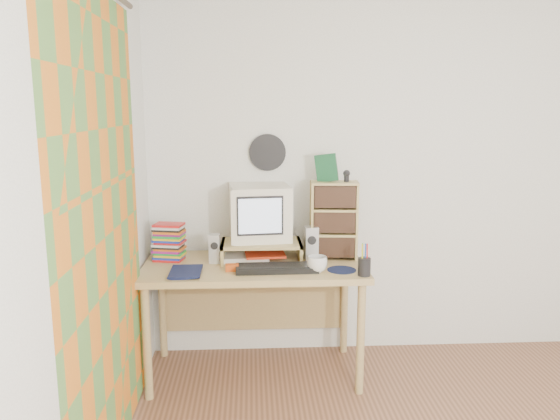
{
  "coord_description": "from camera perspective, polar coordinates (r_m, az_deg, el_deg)",
  "views": [
    {
      "loc": [
        -1.04,
        -1.97,
        1.74
      ],
      "look_at": [
        -0.87,
        1.33,
        1.11
      ],
      "focal_mm": 35.0,
      "sensor_mm": 36.0,
      "label": 1
    }
  ],
  "objects": [
    {
      "name": "desk",
      "position": [
        3.6,
        -2.73,
        -7.41
      ],
      "size": [
        1.4,
        0.7,
        0.75
      ],
      "color": "tan",
      "rests_on": "floor"
    },
    {
      "name": "webcam",
      "position": [
        3.55,
        6.97,
        3.57
      ],
      "size": [
        0.05,
        0.05,
        0.08
      ],
      "primitive_type": null,
      "rotation": [
        0.0,
        0.0,
        0.13
      ],
      "color": "black",
      "rests_on": "cd_rack"
    },
    {
      "name": "back_wall",
      "position": [
        3.9,
        12.5,
        3.33
      ],
      "size": [
        3.5,
        0.0,
        3.5
      ],
      "primitive_type": "plane",
      "rotation": [
        1.57,
        0.0,
        0.0
      ],
      "color": "white",
      "rests_on": "floor"
    },
    {
      "name": "monitor_riser",
      "position": [
        3.57,
        -1.96,
        -3.73
      ],
      "size": [
        0.52,
        0.3,
        0.12
      ],
      "color": "tan",
      "rests_on": "desk"
    },
    {
      "name": "diary",
      "position": [
        3.35,
        -11.44,
        -6.18
      ],
      "size": [
        0.23,
        0.17,
        0.05
      ],
      "primitive_type": "imported",
      "rotation": [
        0.0,
        0.0,
        0.01
      ],
      "color": "#11183E",
      "rests_on": "desk"
    },
    {
      "name": "mousepad",
      "position": [
        3.38,
        6.46,
        -6.24
      ],
      "size": [
        0.2,
        0.2,
        0.0
      ],
      "primitive_type": "cylinder",
      "rotation": [
        0.0,
        0.0,
        0.13
      ],
      "color": "#101438",
      "rests_on": "desk"
    },
    {
      "name": "game_box",
      "position": [
        3.54,
        4.88,
        4.41
      ],
      "size": [
        0.14,
        0.07,
        0.18
      ],
      "primitive_type": "cube",
      "rotation": [
        0.0,
        0.0,
        -0.34
      ],
      "color": "#175330",
      "rests_on": "cd_rack"
    },
    {
      "name": "pen_cup",
      "position": [
        3.27,
        8.81,
        -5.53
      ],
      "size": [
        0.09,
        0.09,
        0.15
      ],
      "primitive_type": null,
      "rotation": [
        0.0,
        0.0,
        0.21
      ],
      "color": "black",
      "rests_on": "desk"
    },
    {
      "name": "mug",
      "position": [
        3.32,
        3.9,
        -5.66
      ],
      "size": [
        0.16,
        0.16,
        0.1
      ],
      "primitive_type": "imported",
      "rotation": [
        0.0,
        0.0,
        0.34
      ],
      "color": "silver",
      "rests_on": "desk"
    },
    {
      "name": "papers",
      "position": [
        3.61,
        -2.85,
        -4.8
      ],
      "size": [
        0.31,
        0.24,
        0.04
      ],
      "primitive_type": null,
      "rotation": [
        0.0,
        0.0,
        0.08
      ],
      "color": "white",
      "rests_on": "desk"
    },
    {
      "name": "crt_monitor",
      "position": [
        3.57,
        -2.13,
        -0.34
      ],
      "size": [
        0.42,
        0.42,
        0.36
      ],
      "primitive_type": "cube",
      "rotation": [
        0.0,
        0.0,
        0.11
      ],
      "color": "silver",
      "rests_on": "monitor_riser"
    },
    {
      "name": "keyboard",
      "position": [
        3.34,
        -0.34,
        -6.1
      ],
      "size": [
        0.5,
        0.18,
        0.03
      ],
      "primitive_type": "cube",
      "rotation": [
        0.0,
        0.0,
        0.02
      ],
      "color": "black",
      "rests_on": "desk"
    },
    {
      "name": "red_box",
      "position": [
        3.36,
        -5.03,
        -6.01
      ],
      "size": [
        0.08,
        0.05,
        0.04
      ],
      "primitive_type": "cube",
      "rotation": [
        0.0,
        0.0,
        0.05
      ],
      "color": "#CD4C15",
      "rests_on": "desk"
    },
    {
      "name": "speaker_left",
      "position": [
        3.52,
        -6.84,
        -4.02
      ],
      "size": [
        0.07,
        0.07,
        0.19
      ],
      "primitive_type": "cube",
      "rotation": [
        0.0,
        0.0,
        -0.08
      ],
      "color": "#B6B7BB",
      "rests_on": "desk"
    },
    {
      "name": "wall_disc",
      "position": [
        3.72,
        -1.32,
        6.03
      ],
      "size": [
        0.25,
        0.02,
        0.25
      ],
      "primitive_type": "cylinder",
      "rotation": [
        1.57,
        0.0,
        0.0
      ],
      "color": "black",
      "rests_on": "back_wall"
    },
    {
      "name": "cd_rack",
      "position": [
        3.59,
        5.67,
        -1.06
      ],
      "size": [
        0.32,
        0.19,
        0.51
      ],
      "primitive_type": "cube",
      "rotation": [
        0.0,
        0.0,
        -0.1
      ],
      "color": "tan",
      "rests_on": "desk"
    },
    {
      "name": "dvd_stack",
      "position": [
        3.62,
        -11.54,
        -3.19
      ],
      "size": [
        0.2,
        0.16,
        0.26
      ],
      "primitive_type": null,
      "rotation": [
        0.0,
        0.0,
        -0.21
      ],
      "color": "brown",
      "rests_on": "desk"
    },
    {
      "name": "left_wall",
      "position": [
        2.15,
        -22.19,
        -3.13
      ],
      "size": [
        0.0,
        3.5,
        3.5
      ],
      "primitive_type": "plane",
      "rotation": [
        1.57,
        0.0,
        1.57
      ],
      "color": "white",
      "rests_on": "floor"
    },
    {
      "name": "curtain",
      "position": [
        2.61,
        -17.81,
        -2.76
      ],
      "size": [
        0.0,
        2.2,
        2.2
      ],
      "primitive_type": "plane",
      "rotation": [
        1.57,
        0.0,
        1.57
      ],
      "color": "orange",
      "rests_on": "left_wall"
    },
    {
      "name": "speaker_right",
      "position": [
        3.55,
        3.27,
        -3.53
      ],
      "size": [
        0.09,
        0.09,
        0.22
      ],
      "primitive_type": "cube",
      "rotation": [
        0.0,
        0.0,
        0.1
      ],
      "color": "#B6B7BB",
      "rests_on": "desk"
    }
  ]
}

